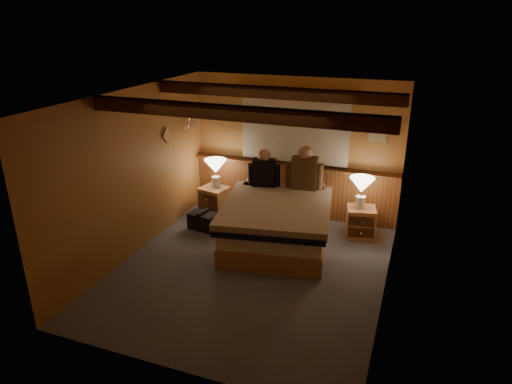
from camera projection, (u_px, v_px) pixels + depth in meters
The scene contains 19 objects.
floor at pixel (252, 268), 6.40m from camera, with size 4.20×4.20×0.00m, color #575C68.
ceiling at pixel (251, 96), 5.53m from camera, with size 4.20×4.20×0.00m, color tan.
wall_back at pixel (295, 148), 7.80m from camera, with size 3.60×3.60×0.00m, color #B57241.
wall_left at pixel (135, 173), 6.55m from camera, with size 4.20×4.20×0.00m, color #B57241.
wall_right at pixel (393, 207), 5.38m from camera, with size 4.20×4.20×0.00m, color #B57241.
wall_front at pixel (168, 265), 4.13m from camera, with size 3.60×3.60×0.00m, color #B57241.
wainscot at pixel (293, 188), 8.00m from camera, with size 3.60×0.23×0.94m.
curtain_window at pixel (295, 130), 7.62m from camera, with size 2.18×0.09×1.11m.
ceiling_beams at pixel (255, 102), 5.70m from camera, with size 3.60×1.65×0.16m.
coat_rail at pixel (190, 119), 7.73m from camera, with size 0.05×0.55×0.24m.
framed_print at pixel (378, 135), 7.22m from camera, with size 0.30×0.04×0.25m.
bed at pixel (277, 222), 7.00m from camera, with size 1.86×2.25×0.69m.
nightstand_left at pixel (214, 201), 8.10m from camera, with size 0.52×0.49×0.49m.
nightstand_right at pixel (361, 222), 7.26m from camera, with size 0.51×0.48×0.48m.
lamp_left at pixel (216, 168), 7.91m from camera, with size 0.39×0.39×0.50m.
lamp_right at pixel (362, 187), 7.06m from camera, with size 0.38×0.38×0.50m.
person_left at pixel (264, 171), 7.45m from camera, with size 0.52×0.28×0.65m.
person_right at pixel (304, 171), 7.32m from camera, with size 0.60×0.29×0.74m.
duffel_bag at pixel (203, 221), 7.54m from camera, with size 0.50×0.34×0.33m.
Camera 1 is at (2.01, -5.21, 3.32)m, focal length 32.00 mm.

